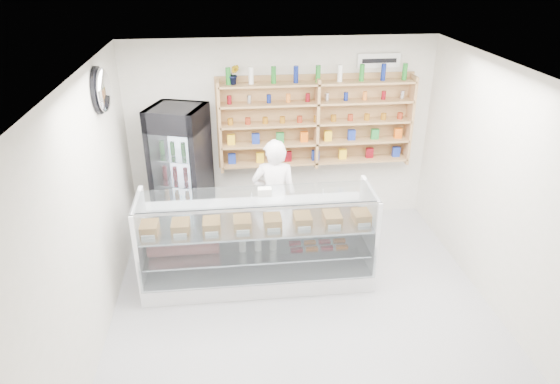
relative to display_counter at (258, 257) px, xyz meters
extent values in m
plane|color=#A09FA4|center=(0.49, -0.81, -0.35)|extent=(5.00, 5.00, 0.00)
plane|color=white|center=(0.49, -0.81, 2.45)|extent=(5.00, 5.00, 0.00)
plane|color=silver|center=(0.49, 1.69, 1.05)|extent=(4.50, 0.00, 4.50)
plane|color=silver|center=(-1.76, -0.81, 1.05)|extent=(0.00, 5.00, 5.00)
plane|color=silver|center=(2.74, -0.81, 1.05)|extent=(0.00, 5.00, 5.00)
cube|color=white|center=(0.00, -0.01, -0.23)|extent=(2.87, 0.81, 0.24)
cube|color=white|center=(0.00, 0.36, 0.19)|extent=(2.87, 0.05, 0.60)
cube|color=silver|center=(0.00, -0.01, 0.14)|extent=(2.75, 0.72, 0.02)
cube|color=silver|center=(0.00, -0.01, 0.49)|extent=(2.81, 0.75, 0.02)
cube|color=silver|center=(0.00, -0.41, 0.39)|extent=(2.81, 0.12, 1.00)
cube|color=silver|center=(0.00, -0.06, 0.90)|extent=(2.81, 0.57, 0.01)
imported|color=white|center=(0.28, 0.69, 0.49)|extent=(0.65, 0.47, 1.68)
cube|color=black|center=(-0.98, 1.27, 0.64)|extent=(0.90, 0.88, 1.98)
cube|color=#29053B|center=(-0.88, 0.96, 1.48)|extent=(0.67, 0.25, 0.28)
cube|color=silver|center=(-0.87, 0.95, 0.55)|extent=(0.57, 0.20, 1.56)
cube|color=#A7774F|center=(-0.41, 1.53, 1.24)|extent=(0.04, 0.28, 1.33)
cube|color=#A7774F|center=(0.99, 1.53, 1.24)|extent=(0.04, 0.28, 1.33)
cube|color=#A7774F|center=(2.39, 1.53, 1.24)|extent=(0.04, 0.28, 1.33)
cube|color=#A7774F|center=(0.99, 1.53, 0.65)|extent=(2.80, 0.28, 0.03)
cube|color=#A7774F|center=(0.99, 1.53, 0.95)|extent=(2.80, 0.28, 0.03)
cube|color=#A7774F|center=(0.99, 1.53, 1.25)|extent=(2.80, 0.28, 0.03)
cube|color=#A7774F|center=(0.99, 1.53, 1.55)|extent=(2.80, 0.28, 0.03)
cube|color=#A7774F|center=(0.99, 1.53, 1.83)|extent=(2.80, 0.28, 0.03)
imported|color=#1E6626|center=(-0.18, 1.53, 1.99)|extent=(0.16, 0.13, 0.28)
ellipsoid|color=silver|center=(-1.68, 0.39, 2.10)|extent=(0.15, 0.50, 0.50)
cube|color=white|center=(1.89, 1.66, 2.10)|extent=(0.62, 0.03, 0.20)
camera|label=1|loc=(-0.31, -5.35, 3.53)|focal=32.00mm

